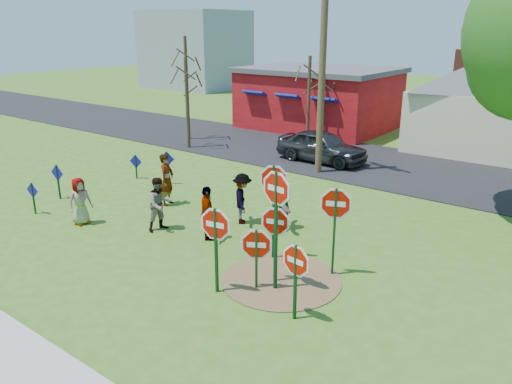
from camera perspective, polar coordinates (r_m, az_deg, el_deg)
ground at (r=16.81m, az=-7.95°, el=-4.26°), size 120.00×120.00×0.00m
road at (r=25.78m, az=10.32°, el=3.73°), size 120.00×7.50×0.04m
dirt_patch at (r=13.49m, az=2.89°, el=-10.00°), size 3.20×3.20×0.03m
red_building at (r=33.59m, az=7.18°, el=10.65°), size 9.40×7.69×3.90m
cream_house at (r=29.61m, az=26.26°, el=9.77°), size 9.40×9.40×6.50m
distant_building at (r=56.61m, az=-6.97°, el=15.84°), size 10.00×8.00×8.00m
stop_sign_a at (r=12.28m, az=-4.64°, el=-4.56°), size 1.11×0.23×2.41m
stop_sign_b at (r=13.89m, az=2.02°, el=0.44°), size 0.99×0.47×2.95m
stop_sign_c at (r=12.12m, az=2.33°, el=-1.35°), size 1.16×0.16×3.30m
stop_sign_d at (r=13.19m, az=9.06°, el=-2.08°), size 1.06×0.48×2.63m
stop_sign_e at (r=12.61m, az=0.05°, el=-6.40°), size 0.97×0.56×1.78m
stop_sign_f at (r=11.27m, az=4.57°, el=-8.35°), size 1.02×0.15×1.99m
stop_sign_g at (r=12.79m, az=2.21°, el=-4.15°), size 0.99×0.35×2.23m
blue_diamond_a at (r=19.47m, az=-24.14°, el=-0.27°), size 0.58×0.09×1.18m
blue_diamond_b at (r=20.76m, az=-21.72°, el=1.53°), size 0.67×0.09×1.39m
blue_diamond_c at (r=22.60m, az=-13.57°, el=3.13°), size 0.62×0.15×1.10m
blue_diamond_d at (r=21.44m, az=-10.13°, el=3.19°), size 0.60×0.33×1.45m
person_a at (r=17.87m, az=-19.48°, el=-0.98°), size 0.62×0.86×1.63m
person_b at (r=18.95m, az=-10.15°, el=1.41°), size 0.68×0.83×1.96m
person_c at (r=16.61m, az=-10.93°, el=-1.37°), size 0.88×1.02×1.80m
person_d at (r=16.90m, az=-1.57°, el=-0.77°), size 1.22×1.29×1.75m
person_e at (r=15.67m, az=-5.62°, el=-2.44°), size 1.01×1.04×1.75m
person_f at (r=16.49m, az=3.18°, el=-1.70°), size 1.18×1.42×1.53m
suv at (r=24.87m, az=7.52°, el=5.22°), size 4.59×1.93×1.55m
utility_pole at (r=22.39m, az=7.63°, el=14.92°), size 2.33×0.74×9.73m
bare_tree_west at (r=29.61m, az=-7.96°, el=13.22°), size 1.80×1.80×5.92m
bare_tree_east at (r=27.87m, az=6.08°, el=11.66°), size 1.80×1.80×4.93m
bare_tree_mid at (r=27.52m, az=-7.94°, el=11.40°), size 1.80×1.80×4.86m
bare_tree_extra at (r=29.09m, az=7.40°, el=10.47°), size 1.80×1.80×3.83m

